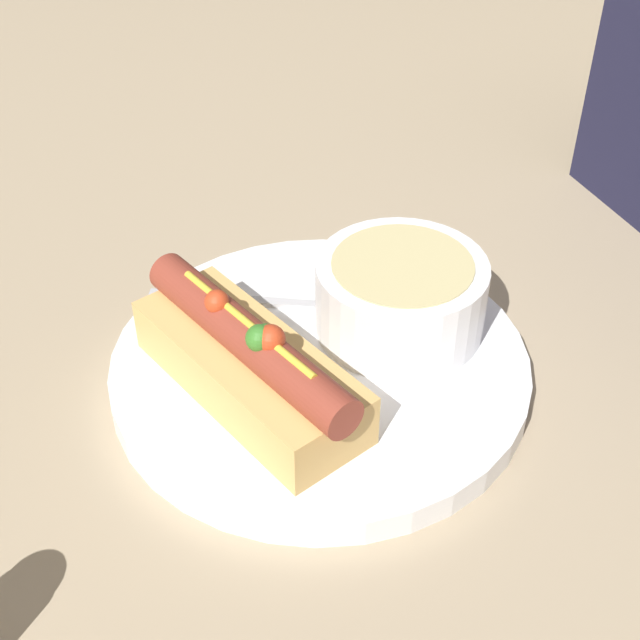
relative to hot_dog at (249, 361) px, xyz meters
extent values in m
plane|color=tan|center=(-0.01, 0.05, -0.05)|extent=(4.00, 4.00, 0.00)
cylinder|color=white|center=(-0.01, 0.05, -0.04)|extent=(0.28, 0.28, 0.02)
cube|color=#DBAD60|center=(0.00, 0.00, -0.01)|extent=(0.18, 0.11, 0.04)
cylinder|color=brown|center=(0.00, 0.00, 0.02)|extent=(0.18, 0.08, 0.03)
sphere|color=#C63F1E|center=(0.02, 0.01, 0.03)|extent=(0.02, 0.02, 0.02)
sphere|color=#387A28|center=(0.01, 0.01, 0.03)|extent=(0.01, 0.01, 0.01)
sphere|color=#387A28|center=(0.02, 0.00, 0.03)|extent=(0.02, 0.02, 0.02)
sphere|color=#C63F1E|center=(-0.03, -0.01, 0.03)|extent=(0.02, 0.02, 0.02)
cylinder|color=gold|center=(0.00, 0.00, 0.03)|extent=(0.12, 0.04, 0.01)
cylinder|color=white|center=(-0.03, 0.12, 0.00)|extent=(0.12, 0.12, 0.05)
cylinder|color=#D1C184|center=(-0.03, 0.12, 0.02)|extent=(0.09, 0.09, 0.01)
cube|color=#B7B7BC|center=(-0.09, 0.02, -0.02)|extent=(0.07, 0.12, 0.00)
ellipsoid|color=#B7B7BC|center=(-0.05, 0.09, -0.02)|extent=(0.05, 0.05, 0.01)
camera|label=1|loc=(0.40, -0.11, 0.37)|focal=50.00mm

